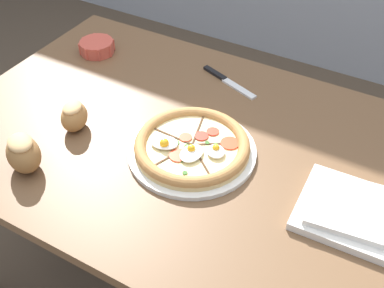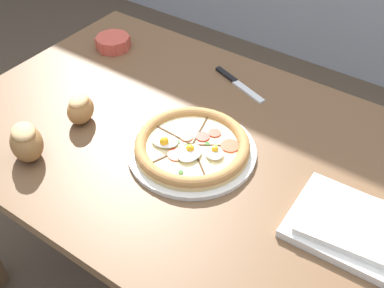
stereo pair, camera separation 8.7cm
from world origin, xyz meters
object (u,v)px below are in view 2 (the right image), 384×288
at_px(bread_piece_near, 80,109).
at_px(napkin_folded, 348,224).
at_px(bread_piece_mid, 26,141).
at_px(knife_main, 239,84).
at_px(dining_table, 196,169).
at_px(pizza, 192,147).
at_px(ramekin_bowl, 113,42).

bearing_deg(bread_piece_near, napkin_folded, 4.92).
xyz_separation_m(bread_piece_mid, knife_main, (0.27, 0.56, -0.04)).
distance_m(dining_table, pizza, 0.12).
height_order(ramekin_bowl, bread_piece_near, bread_piece_near).
xyz_separation_m(napkin_folded, knife_main, (-0.46, 0.32, -0.01)).
bearing_deg(pizza, dining_table, 110.54).
distance_m(pizza, bread_piece_mid, 0.40).
bearing_deg(dining_table, pizza, -69.46).
relative_size(ramekin_bowl, bread_piece_near, 1.12).
height_order(dining_table, knife_main, knife_main).
bearing_deg(bread_piece_near, dining_table, 19.21).
xyz_separation_m(napkin_folded, bread_piece_near, (-0.72, -0.06, 0.02)).
bearing_deg(knife_main, pizza, -60.53).
xyz_separation_m(pizza, ramekin_bowl, (-0.50, 0.27, 0.00)).
bearing_deg(napkin_folded, knife_main, 145.11).
bearing_deg(bread_piece_near, knife_main, 56.08).
xyz_separation_m(dining_table, napkin_folded, (0.42, -0.04, 0.11)).
relative_size(bread_piece_near, bread_piece_mid, 0.80).
relative_size(pizza, ramekin_bowl, 2.79).
distance_m(bread_piece_mid, knife_main, 0.62).
bearing_deg(bread_piece_mid, dining_table, 42.40).
bearing_deg(napkin_folded, ramekin_bowl, 163.54).
distance_m(pizza, knife_main, 0.33).
bearing_deg(ramekin_bowl, bread_piece_mid, -70.33).
bearing_deg(pizza, knife_main, 99.95).
height_order(bread_piece_mid, knife_main, bread_piece_mid).
relative_size(napkin_folded, knife_main, 1.19).
bearing_deg(knife_main, bread_piece_mid, -95.79).
xyz_separation_m(pizza, napkin_folded, (0.41, -0.00, -0.00)).
xyz_separation_m(ramekin_bowl, bread_piece_mid, (0.18, -0.51, 0.03)).
bearing_deg(bread_piece_mid, napkin_folded, 18.04).
relative_size(napkin_folded, bread_piece_mid, 1.92).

